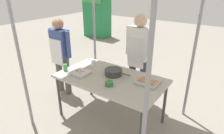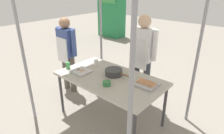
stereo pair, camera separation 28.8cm
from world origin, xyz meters
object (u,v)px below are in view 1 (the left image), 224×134
at_px(vendor_woman, 139,52).
at_px(customer_nearby, 61,51).
at_px(condiment_bowl, 109,84).
at_px(cooking_wok, 114,72).
at_px(tray_grilled_sausages, 148,82).
at_px(stall_table, 110,80).
at_px(neighbor_stall_left, 97,13).
at_px(drink_cup_by_wok, 94,64).
at_px(drink_cup_near_edge, 65,67).
at_px(tray_meat_skewers, 80,73).

xyz_separation_m(vendor_woman, customer_nearby, (-1.31, -0.62, -0.07)).
distance_m(condiment_bowl, vendor_woman, 1.02).
bearing_deg(cooking_wok, condiment_bowl, -65.71).
height_order(tray_grilled_sausages, cooking_wok, cooking_wok).
height_order(cooking_wok, condiment_bowl, cooking_wok).
xyz_separation_m(cooking_wok, customer_nearby, (-1.25, 0.07, 0.06)).
height_order(tray_grilled_sausages, customer_nearby, customer_nearby).
bearing_deg(vendor_woman, stall_table, 86.03).
height_order(stall_table, vendor_woman, vendor_woman).
bearing_deg(neighbor_stall_left, vendor_woman, -42.32).
relative_size(stall_table, customer_nearby, 1.08).
distance_m(drink_cup_by_wok, customer_nearby, 0.80).
distance_m(tray_grilled_sausages, vendor_woman, 0.82).
bearing_deg(cooking_wok, vendor_woman, 85.12).
bearing_deg(drink_cup_near_edge, tray_meat_skewers, 9.61).
bearing_deg(tray_meat_skewers, drink_cup_near_edge, -170.39).
relative_size(tray_meat_skewers, vendor_woman, 0.19).
xyz_separation_m(stall_table, vendor_woman, (0.05, 0.78, 0.24)).
xyz_separation_m(drink_cup_near_edge, customer_nearby, (-0.53, 0.38, 0.06)).
xyz_separation_m(cooking_wok, drink_cup_near_edge, (-0.72, -0.31, 0.00)).
distance_m(condiment_bowl, neighbor_stall_left, 5.61).
distance_m(condiment_bowl, drink_cup_near_edge, 0.86).
bearing_deg(condiment_bowl, stall_table, 122.29).
xyz_separation_m(stall_table, tray_meat_skewers, (-0.46, -0.17, 0.07)).
bearing_deg(neighbor_stall_left, tray_grilled_sausages, -43.79).
bearing_deg(stall_table, drink_cup_by_wok, 159.42).
height_order(tray_meat_skewers, customer_nearby, customer_nearby).
height_order(cooking_wok, drink_cup_near_edge, drink_cup_near_edge).
bearing_deg(tray_grilled_sausages, customer_nearby, 179.37).
xyz_separation_m(condiment_bowl, vendor_woman, (-0.08, 1.00, 0.16)).
distance_m(tray_grilled_sausages, condiment_bowl, 0.54).
bearing_deg(tray_grilled_sausages, neighbor_stall_left, 136.21).
height_order(tray_grilled_sausages, vendor_woman, vendor_woman).
height_order(tray_grilled_sausages, condiment_bowl, condiment_bowl).
distance_m(customer_nearby, neighbor_stall_left, 4.48).
relative_size(tray_meat_skewers, drink_cup_near_edge, 2.70).
relative_size(cooking_wok, condiment_bowl, 3.75).
distance_m(drink_cup_by_wok, neighbor_stall_left, 4.92).
relative_size(cooking_wok, vendor_woman, 0.27).
bearing_deg(drink_cup_by_wok, cooking_wok, -9.55).
bearing_deg(tray_meat_skewers, neighbor_stall_left, 126.03).
height_order(tray_meat_skewers, neighbor_stall_left, neighbor_stall_left).
bearing_deg(drink_cup_by_wok, stall_table, -20.58).
distance_m(drink_cup_near_edge, neighbor_stall_left, 5.08).
height_order(stall_table, drink_cup_near_edge, drink_cup_near_edge).
height_order(cooking_wok, vendor_woman, vendor_woman).
xyz_separation_m(tray_grilled_sausages, neighbor_stall_left, (-4.05, 3.89, 0.18)).
xyz_separation_m(tray_grilled_sausages, vendor_woman, (-0.49, 0.64, 0.16)).
relative_size(tray_grilled_sausages, tray_meat_skewers, 1.07).
bearing_deg(tray_grilled_sausages, drink_cup_near_edge, -164.05).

